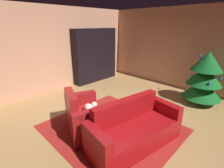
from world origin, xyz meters
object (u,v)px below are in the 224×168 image
object	(u,v)px
armchair_red	(84,117)
coffee_table	(111,116)
book_stack_on_table	(110,110)
bottle_on_table	(107,114)
bookshelf_unit	(98,55)
decorated_tree	(205,77)
couch_red	(134,130)

from	to	relation	value
armchair_red	coffee_table	world-z (taller)	armchair_red
book_stack_on_table	bottle_on_table	world-z (taller)	bottle_on_table
bookshelf_unit	bottle_on_table	xyz separation A→B (m)	(2.95, -2.33, -0.51)
book_stack_on_table	bottle_on_table	xyz separation A→B (m)	(0.12, -0.22, 0.04)
bookshelf_unit	armchair_red	world-z (taller)	bookshelf_unit
armchair_red	decorated_tree	xyz separation A→B (m)	(1.31, 3.22, 0.45)
armchair_red	bottle_on_table	size ratio (longest dim) A/B	4.09
couch_red	book_stack_on_table	world-z (taller)	couch_red
bookshelf_unit	armchair_red	size ratio (longest dim) A/B	1.61
bookshelf_unit	coffee_table	distance (m)	3.63
armchair_red	decorated_tree	size ratio (longest dim) A/B	0.83
coffee_table	book_stack_on_table	xyz separation A→B (m)	(-0.04, 0.02, 0.11)
armchair_red	coffee_table	size ratio (longest dim) A/B	1.60
bottle_on_table	bookshelf_unit	bearing A→B (deg)	141.68
coffee_table	bottle_on_table	size ratio (longest dim) A/B	2.56
bookshelf_unit	couch_red	distance (m)	4.13
book_stack_on_table	coffee_table	bearing A→B (deg)	-20.03
coffee_table	bottle_on_table	world-z (taller)	bottle_on_table
bookshelf_unit	bottle_on_table	world-z (taller)	bookshelf_unit
coffee_table	decorated_tree	world-z (taller)	decorated_tree
armchair_red	bookshelf_unit	bearing A→B (deg)	134.26
armchair_red	coffee_table	bearing A→B (deg)	45.37
armchair_red	book_stack_on_table	world-z (taller)	armchair_red
bookshelf_unit	decorated_tree	bearing A→B (deg)	10.27
decorated_tree	bottle_on_table	bearing A→B (deg)	-105.37
armchair_red	decorated_tree	world-z (taller)	decorated_tree
bookshelf_unit	book_stack_on_table	bearing A→B (deg)	-36.79
couch_red	bottle_on_table	bearing A→B (deg)	-157.74
coffee_table	book_stack_on_table	world-z (taller)	book_stack_on_table
coffee_table	decorated_tree	bearing A→B (deg)	72.09
armchair_red	bottle_on_table	xyz separation A→B (m)	(0.48, 0.20, 0.19)
couch_red	coffee_table	world-z (taller)	couch_red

